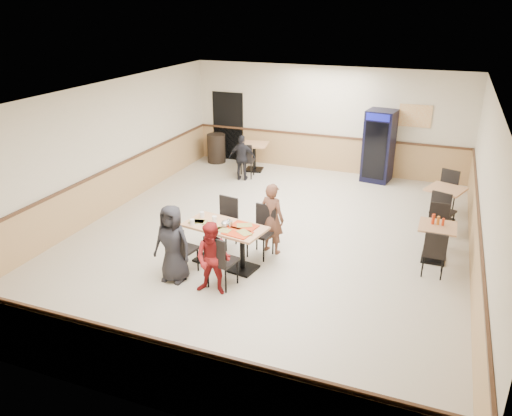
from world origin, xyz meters
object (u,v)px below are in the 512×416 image
at_px(diner_woman_left, 172,244).
at_px(diner_man_opposite, 272,218).
at_px(side_table_near, 436,237).
at_px(back_table, 254,153).
at_px(pepsi_cooler, 379,146).
at_px(lone_diner, 242,158).
at_px(trash_bin, 216,148).
at_px(diner_woman_right, 213,259).
at_px(side_table_far, 444,199).
at_px(main_table, 225,239).

xyz_separation_m(diner_woman_left, diner_man_opposite, (1.27, 1.65, 0.01)).
distance_m(side_table_near, back_table, 6.57).
bearing_deg(pepsi_cooler, side_table_near, -60.44).
height_order(lone_diner, side_table_near, lone_diner).
xyz_separation_m(diner_man_opposite, trash_bin, (-3.59, 5.08, -0.28)).
height_order(diner_woman_right, lone_diner, diner_woman_right).
bearing_deg(side_table_far, side_table_near, -92.33).
bearing_deg(diner_woman_right, trash_bin, 109.55).
relative_size(diner_man_opposite, back_table, 1.64).
bearing_deg(back_table, lone_diner, -90.00).
bearing_deg(diner_man_opposite, trash_bin, -40.01).
relative_size(main_table, side_table_near, 2.22).
bearing_deg(pepsi_cooler, back_table, -165.79).
xyz_separation_m(side_table_far, pepsi_cooler, (-1.82, 2.34, 0.45)).
xyz_separation_m(side_table_near, pepsi_cooler, (-1.74, 4.35, 0.50)).
xyz_separation_m(lone_diner, side_table_near, (5.24, -3.04, -0.15)).
distance_m(lone_diner, side_table_near, 6.06).
height_order(diner_woman_left, back_table, diner_woman_left).
relative_size(main_table, side_table_far, 1.70).
bearing_deg(diner_woman_right, back_table, 100.04).
bearing_deg(main_table, diner_man_opposite, 62.10).
bearing_deg(lone_diner, diner_woman_left, 88.30).
relative_size(diner_woman_right, lone_diner, 1.02).
relative_size(diner_woman_left, diner_man_opposite, 0.99).
bearing_deg(pepsi_cooler, diner_man_opposite, -96.41).
distance_m(side_table_far, pepsi_cooler, 3.00).
height_order(main_table, diner_man_opposite, diner_man_opposite).
bearing_deg(back_table, main_table, -74.26).
relative_size(main_table, diner_man_opposite, 1.13).
relative_size(back_table, trash_bin, 0.99).
height_order(side_table_near, pepsi_cooler, pepsi_cooler).
relative_size(side_table_near, trash_bin, 0.83).
bearing_deg(lone_diner, trash_bin, -53.72).
xyz_separation_m(diner_woman_right, back_table, (-1.78, 6.53, -0.11)).
relative_size(diner_woman_left, side_table_near, 1.96).
height_order(diner_woman_right, back_table, diner_woman_right).
height_order(diner_woman_right, trash_bin, diner_woman_right).
bearing_deg(side_table_near, trash_bin, 146.97).
height_order(diner_woman_right, pepsi_cooler, pepsi_cooler).
xyz_separation_m(diner_woman_right, lone_diner, (-1.78, 5.61, -0.01)).
height_order(lone_diner, trash_bin, lone_diner).
xyz_separation_m(side_table_far, trash_bin, (-6.71, 2.30, -0.09)).
bearing_deg(side_table_near, main_table, -156.48).
bearing_deg(diner_woman_right, side_table_far, 47.11).
distance_m(diner_man_opposite, side_table_far, 4.19).
bearing_deg(side_table_far, diner_woman_left, -134.67).
bearing_deg(side_table_far, back_table, 159.90).
xyz_separation_m(main_table, diner_man_opposite, (0.63, 0.82, 0.18)).
height_order(main_table, pepsi_cooler, pepsi_cooler).
relative_size(side_table_far, back_table, 1.09).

